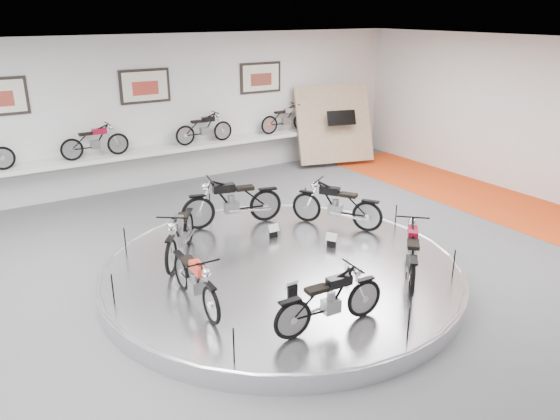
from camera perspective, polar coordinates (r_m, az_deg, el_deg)
floor at (r=9.72m, az=1.15°, el=-7.91°), size 16.00×16.00×0.00m
ceiling at (r=8.59m, az=1.34°, el=16.34°), size 16.00×16.00×0.00m
wall_back at (r=15.14m, az=-13.75°, el=9.85°), size 16.00×0.00×16.00m
orange_carpet_strip at (r=14.32m, az=24.52°, el=-0.30°), size 2.40×12.60×0.01m
dado_band at (r=15.43m, az=-13.28°, el=4.54°), size 15.68×0.04×1.10m
display_platform at (r=9.87m, az=0.19°, el=-6.45°), size 6.40×6.40×0.30m
platform_rim at (r=9.82m, az=0.19°, el=-5.82°), size 6.40×6.40×0.10m
shelf at (r=15.06m, az=-13.05°, el=5.95°), size 11.00×0.55×0.10m
poster_center at (r=14.99m, az=-13.92°, el=12.45°), size 1.35×0.06×0.88m
poster_right at (r=16.44m, az=-2.02°, el=13.65°), size 1.35×0.06×0.88m
display_panel at (r=17.13m, az=5.67°, el=8.92°), size 2.56×1.52×2.30m
shelf_bike_b at (r=14.56m, az=-18.76°, el=6.60°), size 1.22×0.43×0.73m
shelf_bike_c at (r=15.51m, az=-7.92°, el=8.26°), size 1.22×0.43×0.73m
shelf_bike_d at (r=16.78m, az=0.58°, el=9.36°), size 1.22×0.43×0.73m
bike_a at (r=11.35m, az=5.92°, el=0.61°), size 1.41×1.72×0.98m
bike_b at (r=11.38m, az=-5.01°, el=0.94°), size 1.92×1.03×1.07m
bike_c at (r=10.02m, az=-10.44°, el=-2.43°), size 1.43×1.65×0.96m
bike_d at (r=8.43m, az=-8.86°, el=-7.15°), size 0.58×1.52×0.88m
bike_e at (r=7.80m, az=5.24°, el=-9.28°), size 1.56×0.63×0.90m
bike_f at (r=9.41m, az=13.59°, el=-4.21°), size 1.53×1.58×0.96m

